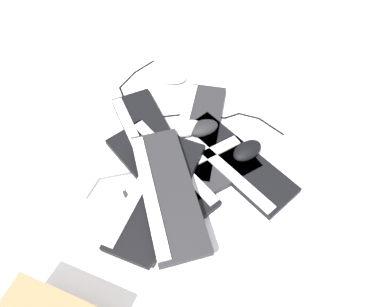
# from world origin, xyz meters

# --- Properties ---
(ground_plane) EXTENTS (3.20, 3.20, 0.00)m
(ground_plane) POSITION_xyz_m (0.00, 0.00, 0.00)
(ground_plane) COLOR white
(keyboard_0) EXTENTS (0.46, 0.28, 0.03)m
(keyboard_0) POSITION_xyz_m (0.13, 0.04, 0.01)
(keyboard_0) COLOR #232326
(keyboard_0) RESTS_ON ground
(keyboard_1) EXTENTS (0.38, 0.44, 0.03)m
(keyboard_1) POSITION_xyz_m (0.02, 0.17, 0.01)
(keyboard_1) COLOR black
(keyboard_1) RESTS_ON ground
(keyboard_2) EXTENTS (0.30, 0.46, 0.03)m
(keyboard_2) POSITION_xyz_m (-0.09, 0.06, 0.01)
(keyboard_2) COLOR black
(keyboard_2) RESTS_ON ground
(keyboard_3) EXTENTS (0.45, 0.35, 0.03)m
(keyboard_3) POSITION_xyz_m (-0.06, -0.05, 0.01)
(keyboard_3) COLOR #232326
(keyboard_3) RESTS_ON ground
(keyboard_4) EXTENTS (0.29, 0.46, 0.03)m
(keyboard_4) POSITION_xyz_m (0.07, -0.14, 0.01)
(keyboard_4) COLOR black
(keyboard_4) RESTS_ON ground
(keyboard_5) EXTENTS (0.46, 0.20, 0.03)m
(keyboard_5) POSITION_xyz_m (-0.18, 0.01, 0.04)
(keyboard_5) COLOR black
(keyboard_5) RESTS_ON keyboard_2
(keyboard_6) EXTENTS (0.42, 0.41, 0.03)m
(keyboard_6) POSITION_xyz_m (-0.17, -0.02, 0.07)
(keyboard_6) COLOR #232326
(keyboard_6) RESTS_ON keyboard_5
(mouse_0) EXTENTS (0.10, 0.13, 0.04)m
(mouse_0) POSITION_xyz_m (0.32, 0.25, 0.02)
(mouse_0) COLOR #B7B7BC
(mouse_0) RESTS_ON ground
(mouse_1) EXTENTS (0.13, 0.10, 0.04)m
(mouse_1) POSITION_xyz_m (0.10, -0.17, 0.05)
(mouse_1) COLOR black
(mouse_1) RESTS_ON keyboard_4
(mouse_2) EXTENTS (0.13, 0.12, 0.04)m
(mouse_2) POSITION_xyz_m (0.09, 0.05, 0.05)
(mouse_2) COLOR #B7B7BC
(mouse_2) RESTS_ON keyboard_0
(mouse_3) EXTENTS (0.13, 0.12, 0.04)m
(mouse_3) POSITION_xyz_m (0.12, 0.01, 0.05)
(mouse_3) COLOR black
(mouse_3) RESTS_ON keyboard_0
(cable_0) EXTENTS (0.39, 0.55, 0.01)m
(cable_0) POSITION_xyz_m (-0.04, -0.01, 0.00)
(cable_0) COLOR #59595B
(cable_0) RESTS_ON ground
(cable_1) EXTENTS (0.29, 0.67, 0.01)m
(cable_1) POSITION_xyz_m (0.22, 0.16, 0.00)
(cable_1) COLOR black
(cable_1) RESTS_ON ground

